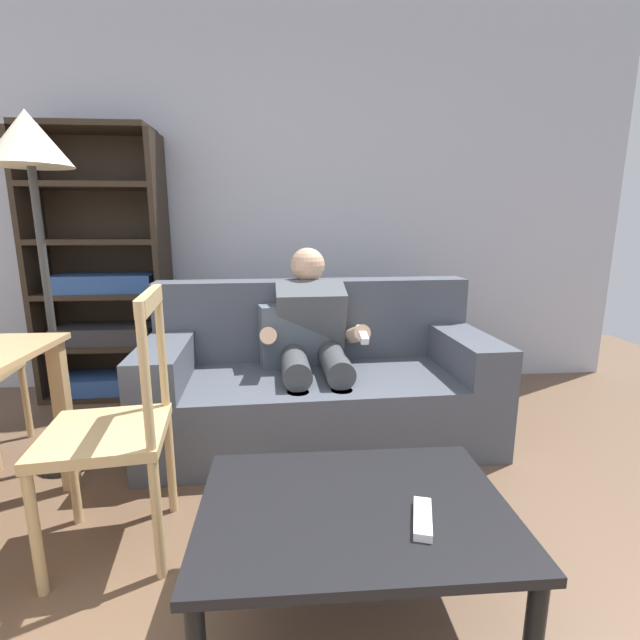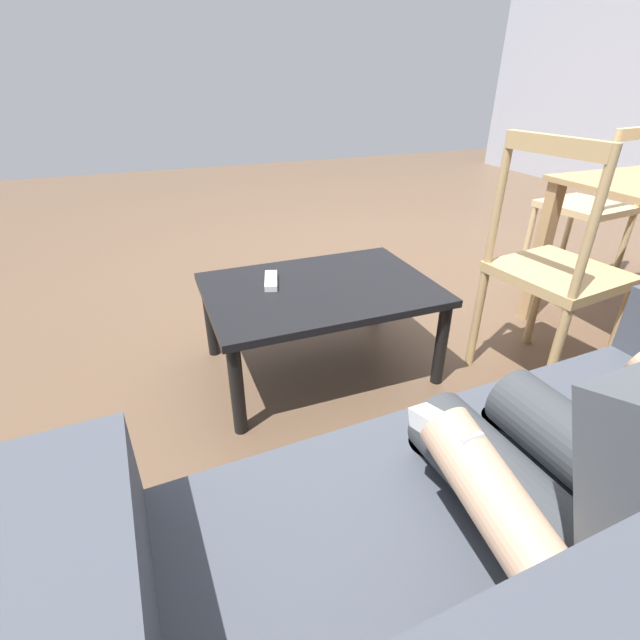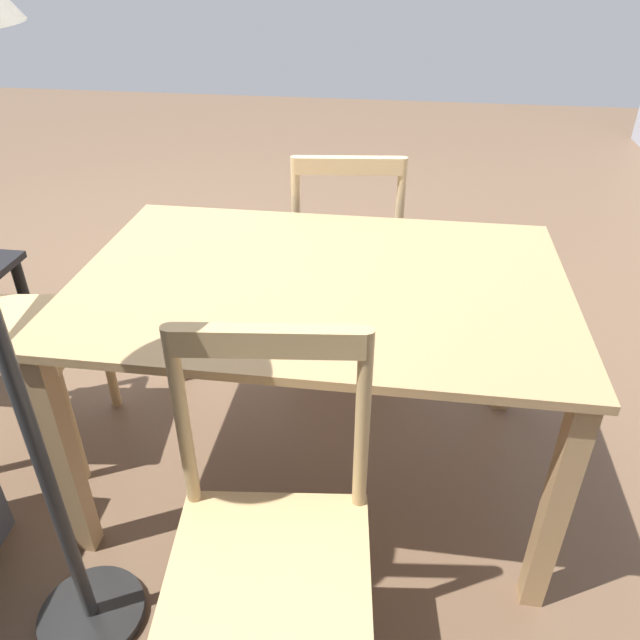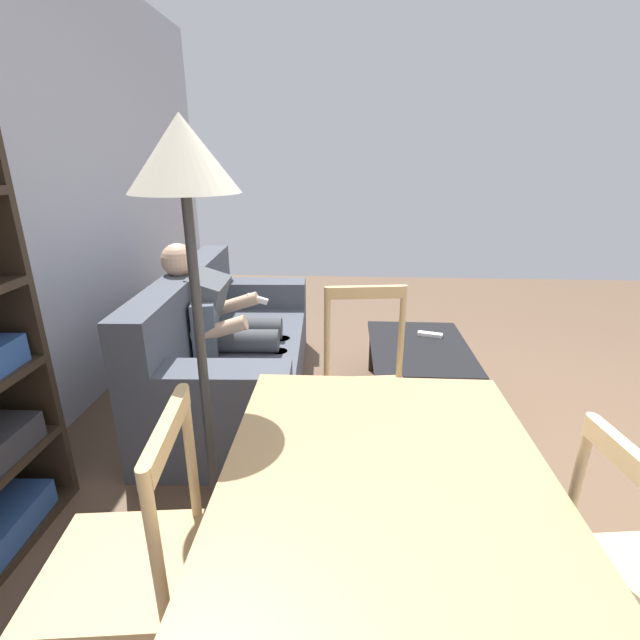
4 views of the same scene
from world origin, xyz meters
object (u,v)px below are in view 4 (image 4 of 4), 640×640
object	(u,v)px
person_lounging	(224,322)
tv_remote	(430,334)
dining_chair_near_wall	(129,567)
couch	(228,352)
dining_table	(389,531)
dining_chair_facing_couch	(368,394)
coffee_table	(419,352)
floor_lamp	(187,203)

from	to	relation	value
person_lounging	tv_remote	xyz separation A→B (m)	(0.23, -1.40, -0.15)
dining_chair_near_wall	couch	bearing A→B (deg)	5.50
tv_remote	dining_table	distance (m)	2.11
tv_remote	person_lounging	bearing A→B (deg)	-64.51
dining_chair_near_wall	dining_table	bearing A→B (deg)	-90.27
dining_chair_facing_couch	coffee_table	bearing A→B (deg)	-24.73
tv_remote	floor_lamp	xyz separation A→B (m)	(-1.50, 1.12, 1.03)
coffee_table	dining_table	world-z (taller)	dining_table
dining_table	dining_chair_facing_couch	world-z (taller)	dining_chair_facing_couch
couch	dining_chair_near_wall	distance (m)	1.85
couch	dining_chair_facing_couch	bearing A→B (deg)	-131.73
floor_lamp	coffee_table	bearing A→B (deg)	-37.67
couch	dining_chair_facing_couch	size ratio (longest dim) A/B	1.97
dining_chair_near_wall	dining_chair_facing_couch	size ratio (longest dim) A/B	0.96
coffee_table	dining_chair_facing_couch	distance (m)	0.92
dining_chair_facing_couch	floor_lamp	world-z (taller)	floor_lamp
couch	dining_table	size ratio (longest dim) A/B	1.38
person_lounging	dining_chair_near_wall	bearing A→B (deg)	-174.20
person_lounging	dining_table	xyz separation A→B (m)	(-1.81, -0.92, 0.09)
couch	coffee_table	world-z (taller)	couch
tv_remote	couch	bearing A→B (deg)	-65.77
person_lounging	dining_table	bearing A→B (deg)	-153.05
person_lounging	dining_table	size ratio (longest dim) A/B	0.77
person_lounging	floor_lamp	distance (m)	1.58
couch	person_lounging	xyz separation A→B (m)	(-0.03, 0.01, 0.23)
tv_remote	dining_chair_near_wall	bearing A→B (deg)	-14.50
person_lounging	dining_table	world-z (taller)	person_lounging
couch	dining_chair_near_wall	world-z (taller)	dining_chair_near_wall
dining_chair_near_wall	coffee_table	bearing A→B (deg)	-30.98
dining_chair_near_wall	dining_chair_facing_couch	distance (m)	1.26
person_lounging	tv_remote	size ratio (longest dim) A/B	6.31
person_lounging	coffee_table	size ratio (longest dim) A/B	1.16
coffee_table	person_lounging	bearing A→B (deg)	92.10
person_lounging	coffee_table	bearing A→B (deg)	-87.90
tv_remote	dining_chair_near_wall	xyz separation A→B (m)	(-2.03, 1.21, 0.05)
coffee_table	dining_chair_near_wall	bearing A→B (deg)	149.02
couch	person_lounging	distance (m)	0.24
dining_chair_near_wall	dining_chair_facing_couch	xyz separation A→B (m)	(1.03, -0.73, 0.02)
coffee_table	tv_remote	xyz separation A→B (m)	(0.18, -0.10, 0.06)
dining_chair_near_wall	floor_lamp	distance (m)	1.11
tv_remote	dining_chair_facing_couch	bearing A→B (deg)	-9.17
person_lounging	coffee_table	xyz separation A→B (m)	(0.05, -1.30, -0.21)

